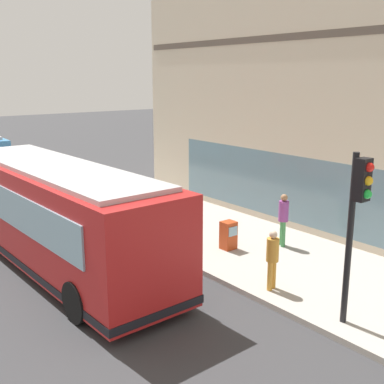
{
  "coord_description": "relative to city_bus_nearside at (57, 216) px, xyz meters",
  "views": [
    {
      "loc": [
        -5.51,
        -10.25,
        5.51
      ],
      "look_at": [
        3.03,
        0.59,
        2.18
      ],
      "focal_mm": 44.99,
      "sensor_mm": 36.0,
      "label": 1
    }
  ],
  "objects": [
    {
      "name": "city_bus_nearside",
      "position": [
        0.0,
        0.0,
        0.0
      ],
      "size": [
        2.82,
        10.11,
        3.07
      ],
      "color": "red",
      "rests_on": "ground"
    },
    {
      "name": "traffic_light_near_corner",
      "position": [
        3.51,
        -7.49,
        1.27
      ],
      "size": [
        0.32,
        0.49,
        3.84
      ],
      "color": "black",
      "rests_on": "sidewalk_curb"
    },
    {
      "name": "pedestrian_by_light_pole",
      "position": [
        6.21,
        -3.18,
        -0.41
      ],
      "size": [
        0.32,
        0.32,
        1.72
      ],
      "color": "#3F8C4C",
      "rests_on": "sidewalk_curb"
    },
    {
      "name": "sidewalk_curb",
      "position": [
        5.38,
        -2.73,
        -1.48
      ],
      "size": [
        4.99,
        40.0,
        0.15
      ],
      "primitive_type": "cube",
      "color": "#B2ADA3",
      "rests_on": "ground"
    },
    {
      "name": "pedestrian_near_hydrant",
      "position": [
        3.5,
        -5.21,
        -0.5
      ],
      "size": [
        0.32,
        0.32,
        1.58
      ],
      "color": "gold",
      "rests_on": "sidewalk_curb"
    },
    {
      "name": "ground",
      "position": [
        0.28,
        -2.73,
        -1.55
      ],
      "size": [
        120.0,
        120.0,
        0.0
      ],
      "primitive_type": "plane",
      "color": "#38383A"
    },
    {
      "name": "newspaper_vending_box",
      "position": [
        4.65,
        -2.31,
        -0.95
      ],
      "size": [
        0.44,
        0.42,
        0.9
      ],
      "color": "#BF3F19",
      "rests_on": "sidewalk_curb"
    }
  ]
}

